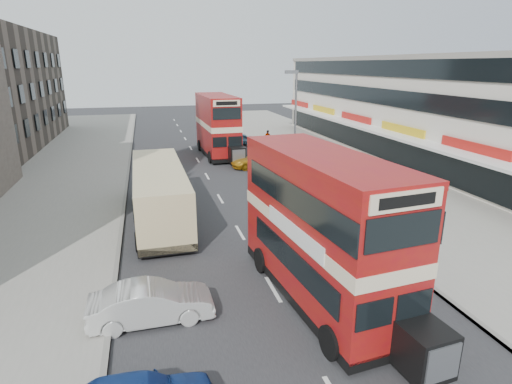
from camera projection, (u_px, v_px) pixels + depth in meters
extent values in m
plane|color=#28282B|center=(290.00, 318.00, 14.67)|extent=(160.00, 160.00, 0.00)
cube|color=#28282B|center=(207.00, 176.00, 33.15)|extent=(12.00, 90.00, 0.01)
cube|color=gray|center=(345.00, 166.00, 36.05)|extent=(12.00, 90.00, 0.15)
cube|color=gray|center=(43.00, 186.00, 30.21)|extent=(12.00, 90.00, 0.15)
cube|color=gray|center=(127.00, 181.00, 31.65)|extent=(0.20, 90.00, 0.16)
cube|color=gray|center=(280.00, 171.00, 34.62)|extent=(0.20, 90.00, 0.16)
cube|color=beige|center=(417.00, 110.00, 38.54)|extent=(8.00, 46.00, 9.00)
cube|color=black|center=(375.00, 143.00, 38.41)|extent=(0.10, 44.00, 2.40)
cube|color=gray|center=(423.00, 58.00, 37.19)|extent=(8.20, 46.20, 0.40)
cube|color=white|center=(368.00, 128.00, 37.79)|extent=(1.80, 44.00, 0.20)
cylinder|color=slate|center=(295.00, 126.00, 31.73)|extent=(0.16, 0.16, 8.00)
cube|color=slate|center=(292.00, 72.00, 30.46)|extent=(1.00, 0.20, 0.25)
cube|color=black|center=(318.00, 288.00, 15.88)|extent=(3.51, 8.75, 0.37)
cube|color=maroon|center=(319.00, 258.00, 15.51)|extent=(3.49, 8.74, 2.34)
cube|color=beige|center=(321.00, 224.00, 15.11)|extent=(3.53, 8.79, 0.48)
cube|color=maroon|center=(323.00, 191.00, 14.74)|extent=(3.49, 8.74, 2.24)
cube|color=maroon|center=(324.00, 157.00, 14.38)|extent=(3.51, 8.77, 0.27)
cube|color=black|center=(425.00, 350.00, 11.54)|extent=(1.40, 1.40, 1.39)
cube|color=black|center=(218.00, 151.00, 40.77)|extent=(3.02, 8.85, 0.38)
cube|color=maroon|center=(218.00, 138.00, 40.38)|extent=(3.00, 8.85, 2.41)
cube|color=beige|center=(217.00, 124.00, 39.98)|extent=(3.04, 8.89, 0.49)
cube|color=maroon|center=(217.00, 110.00, 39.59)|extent=(3.00, 8.85, 2.30)
cube|color=maroon|center=(216.00, 97.00, 39.23)|extent=(3.02, 8.87, 0.27)
cube|color=black|center=(237.00, 155.00, 36.15)|extent=(1.36, 1.35, 1.43)
cube|color=black|center=(161.00, 212.00, 23.84)|extent=(2.90, 10.80, 0.43)
cube|color=#D1BD87|center=(160.00, 192.00, 23.48)|extent=(2.88, 10.80, 2.80)
imported|color=beige|center=(151.00, 303.00, 14.30)|extent=(4.24, 1.54, 1.39)
imported|color=#A62C10|center=(287.00, 184.00, 28.82)|extent=(4.55, 2.33, 1.26)
imported|color=#BC7F12|center=(257.00, 161.00, 35.78)|extent=(4.53, 2.24, 1.24)
imported|color=teal|center=(237.00, 139.00, 45.73)|extent=(3.67, 1.54, 1.24)
imported|color=gray|center=(337.00, 179.00, 28.05)|extent=(0.80, 0.62, 1.96)
imported|color=gray|center=(268.00, 138.00, 44.95)|extent=(1.01, 0.72, 1.60)
imported|color=gray|center=(254.00, 171.00, 32.86)|extent=(0.78, 1.76, 0.90)
imported|color=#23212A|center=(254.00, 162.00, 32.64)|extent=(0.65, 0.47, 1.68)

